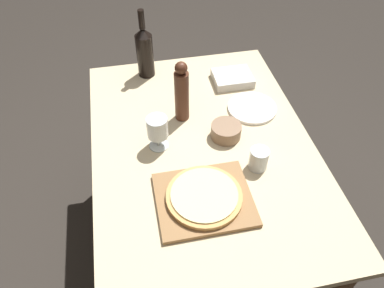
# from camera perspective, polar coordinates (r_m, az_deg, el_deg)

# --- Properties ---
(ground_plane) EXTENTS (12.00, 12.00, 0.00)m
(ground_plane) POSITION_cam_1_polar(r_m,az_deg,el_deg) (2.13, 1.24, -14.69)
(ground_plane) COLOR #2D2823
(dining_table) EXTENTS (0.88, 1.27, 0.77)m
(dining_table) POSITION_cam_1_polar(r_m,az_deg,el_deg) (1.58, 1.61, -2.89)
(dining_table) COLOR #CCB78E
(dining_table) RESTS_ON ground_plane
(cutting_board) EXTENTS (0.33, 0.29, 0.02)m
(cutting_board) POSITION_cam_1_polar(r_m,az_deg,el_deg) (1.32, 1.85, -8.43)
(cutting_board) COLOR olive
(cutting_board) RESTS_ON dining_table
(pizza) EXTENTS (0.27, 0.27, 0.02)m
(pizza) POSITION_cam_1_polar(r_m,az_deg,el_deg) (1.31, 1.87, -7.91)
(pizza) COLOR tan
(pizza) RESTS_ON cutting_board
(wine_bottle) EXTENTS (0.08, 0.08, 0.33)m
(wine_bottle) POSITION_cam_1_polar(r_m,az_deg,el_deg) (1.82, -7.23, 13.87)
(wine_bottle) COLOR black
(wine_bottle) RESTS_ON dining_table
(pepper_mill) EXTENTS (0.06, 0.06, 0.28)m
(pepper_mill) POSITION_cam_1_polar(r_m,az_deg,el_deg) (1.54, -1.58, 7.82)
(pepper_mill) COLOR #4C2819
(pepper_mill) RESTS_ON dining_table
(wine_glass) EXTENTS (0.08, 0.08, 0.14)m
(wine_glass) POSITION_cam_1_polar(r_m,az_deg,el_deg) (1.44, -5.30, 2.40)
(wine_glass) COLOR silver
(wine_glass) RESTS_ON dining_table
(small_bowl) EXTENTS (0.12, 0.12, 0.06)m
(small_bowl) POSITION_cam_1_polar(r_m,az_deg,el_deg) (1.53, 5.20, 1.98)
(small_bowl) COLOR #84664C
(small_bowl) RESTS_ON dining_table
(drinking_tumbler) EXTENTS (0.07, 0.07, 0.09)m
(drinking_tumbler) POSITION_cam_1_polar(r_m,az_deg,el_deg) (1.42, 10.13, -2.26)
(drinking_tumbler) COLOR silver
(drinking_tumbler) RESTS_ON dining_table
(dinner_plate) EXTENTS (0.22, 0.22, 0.01)m
(dinner_plate) POSITION_cam_1_polar(r_m,az_deg,el_deg) (1.68, 9.14, 5.45)
(dinner_plate) COLOR white
(dinner_plate) RESTS_ON dining_table
(food_container) EXTENTS (0.18, 0.15, 0.04)m
(food_container) POSITION_cam_1_polar(r_m,az_deg,el_deg) (1.82, 6.20, 9.95)
(food_container) COLOR beige
(food_container) RESTS_ON dining_table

